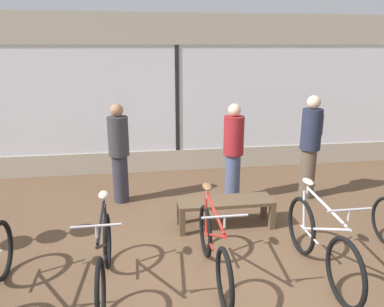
{
  "coord_description": "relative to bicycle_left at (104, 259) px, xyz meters",
  "views": [
    {
      "loc": [
        -0.85,
        -3.81,
        2.6
      ],
      "look_at": [
        0.0,
        1.78,
        0.95
      ],
      "focal_mm": 35.0,
      "sensor_mm": 36.0,
      "label": 1
    }
  ],
  "objects": [
    {
      "name": "customer_near_rack",
      "position": [
        2.0,
        2.24,
        0.51
      ],
      "size": [
        0.42,
        0.42,
        1.68
      ],
      "color": "#424C6B",
      "rests_on": "ground_plane"
    },
    {
      "name": "display_bench",
      "position": [
        1.65,
        1.27,
        -0.03
      ],
      "size": [
        1.4,
        0.44,
        0.42
      ],
      "color": "brown",
      "rests_on": "ground_plane"
    },
    {
      "name": "bicycle_left",
      "position": [
        0.0,
        0.0,
        0.0
      ],
      "size": [
        0.46,
        1.65,
        1.01
      ],
      "color": "black",
      "rests_on": "ground_plane"
    },
    {
      "name": "bicycle_center",
      "position": [
        1.21,
        0.04,
        -0.0
      ],
      "size": [
        0.46,
        1.71,
        1.01
      ],
      "color": "black",
      "rests_on": "ground_plane"
    },
    {
      "name": "ground_plane",
      "position": [
        1.25,
        0.16,
        -0.37
      ],
      "size": [
        24.0,
        24.0,
        0.0
      ],
      "primitive_type": "plane",
      "color": "brown"
    },
    {
      "name": "customer_by_window",
      "position": [
        3.34,
        2.16,
        0.6
      ],
      "size": [
        0.53,
        0.55,
        1.8
      ],
      "color": "brown",
      "rests_on": "ground_plane"
    },
    {
      "name": "bicycle_right",
      "position": [
        2.44,
        -0.08,
        0.03
      ],
      "size": [
        0.46,
        1.78,
        1.05
      ],
      "color": "black",
      "rests_on": "ground_plane"
    },
    {
      "name": "customer_mid_floor",
      "position": [
        0.1,
        2.45,
        0.51
      ],
      "size": [
        0.41,
        0.41,
        1.69
      ],
      "color": "#2D2D38",
      "rests_on": "ground_plane"
    },
    {
      "name": "shop_back_wall",
      "position": [
        1.25,
        3.98,
        1.26
      ],
      "size": [
        12.0,
        0.08,
        3.2
      ],
      "color": "#B2A893",
      "rests_on": "ground_plane"
    }
  ]
}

